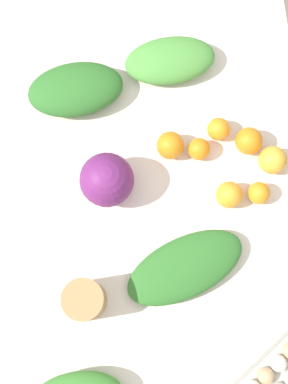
{
  "coord_description": "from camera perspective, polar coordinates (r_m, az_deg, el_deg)",
  "views": [
    {
      "loc": [
        0.34,
        -0.03,
        2.24
      ],
      "look_at": [
        0.0,
        0.0,
        0.73
      ],
      "focal_mm": 50.0,
      "sensor_mm": 36.0,
      "label": 1
    }
  ],
  "objects": [
    {
      "name": "ground_plane",
      "position": [
        2.27,
        0.0,
        -4.08
      ],
      "size": [
        8.0,
        8.0,
        0.0
      ],
      "primitive_type": "plane",
      "color": "#70665B"
    },
    {
      "name": "dining_table",
      "position": [
        1.65,
        0.0,
        -0.76
      ],
      "size": [
        1.48,
        1.0,
        0.71
      ],
      "color": "silver",
      "rests_on": "ground_plane"
    },
    {
      "name": "cabbage_purple",
      "position": [
        1.5,
        -3.99,
        1.3
      ],
      "size": [
        0.15,
        0.15,
        0.15
      ],
      "primitive_type": "sphere",
      "color": "#6B2366",
      "rests_on": "dining_table"
    },
    {
      "name": "egg_carton",
      "position": [
        1.53,
        13.29,
        -19.13
      ],
      "size": [
        0.25,
        0.29,
        0.09
      ],
      "rotation": [
        0.0,
        0.0,
        2.21
      ],
      "color": "#A8A8A3",
      "rests_on": "dining_table"
    },
    {
      "name": "paper_bag",
      "position": [
        1.47,
        -6.34,
        -11.38
      ],
      "size": [
        0.11,
        0.11,
        0.13
      ],
      "primitive_type": "cylinder",
      "color": "#A87F51",
      "rests_on": "dining_table"
    },
    {
      "name": "greens_bunch_scallion",
      "position": [
        1.67,
        2.79,
        13.84
      ],
      "size": [
        0.17,
        0.28,
        0.08
      ],
      "primitive_type": "ellipsoid",
      "rotation": [
        0.0,
        0.0,
        1.64
      ],
      "color": "#4C933D",
      "rests_on": "dining_table"
    },
    {
      "name": "greens_bunch_kale",
      "position": [
        1.51,
        4.4,
        -8.03
      ],
      "size": [
        0.28,
        0.38,
        0.06
      ],
      "primitive_type": "ellipsoid",
      "rotation": [
        0.0,
        0.0,
        1.93
      ],
      "color": "#2D6B28",
      "rests_on": "dining_table"
    },
    {
      "name": "greens_bunch_chard",
      "position": [
        1.63,
        -7.31,
        10.8
      ],
      "size": [
        0.19,
        0.3,
        0.09
      ],
      "primitive_type": "ellipsoid",
      "rotation": [
        0.0,
        0.0,
        1.65
      ],
      "color": "#2D6B28",
      "rests_on": "dining_table"
    },
    {
      "name": "orange_0",
      "position": [
        1.58,
        5.89,
        4.57
      ],
      "size": [
        0.07,
        0.07,
        0.07
      ],
      "primitive_type": "sphere",
      "color": "orange",
      "rests_on": "dining_table"
    },
    {
      "name": "orange_1",
      "position": [
        1.55,
        9.08,
        -0.3
      ],
      "size": [
        0.08,
        0.08,
        0.08
      ],
      "primitive_type": "sphere",
      "color": "orange",
      "rests_on": "dining_table"
    },
    {
      "name": "orange_2",
      "position": [
        1.6,
        13.58,
        3.33
      ],
      "size": [
        0.08,
        0.08,
        0.08
      ],
      "primitive_type": "sphere",
      "color": "#F9A833",
      "rests_on": "dining_table"
    },
    {
      "name": "orange_3",
      "position": [
        1.6,
        11.12,
        5.37
      ],
      "size": [
        0.08,
        0.08,
        0.08
      ],
      "primitive_type": "sphere",
      "color": "orange",
      "rests_on": "dining_table"
    },
    {
      "name": "orange_4",
      "position": [
        1.6,
        7.96,
        6.67
      ],
      "size": [
        0.07,
        0.07,
        0.07
      ],
      "primitive_type": "sphere",
      "color": "orange",
      "rests_on": "dining_table"
    },
    {
      "name": "orange_5",
      "position": [
        1.57,
        2.82,
        4.99
      ],
      "size": [
        0.08,
        0.08,
        0.08
      ],
      "primitive_type": "sphere",
      "color": "orange",
      "rests_on": "dining_table"
    },
    {
      "name": "orange_6",
      "position": [
        1.57,
        12.16,
        -0.11
      ],
      "size": [
        0.06,
        0.06,
        0.06
      ],
      "primitive_type": "sphere",
      "color": "orange",
      "rests_on": "dining_table"
    }
  ]
}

